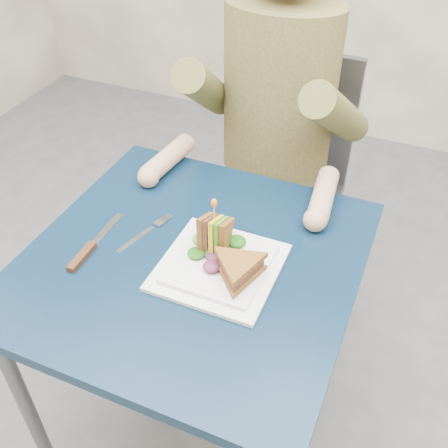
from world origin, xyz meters
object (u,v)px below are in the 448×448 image
at_px(table, 193,281).
at_px(knife, 86,251).
at_px(fork, 144,233).
at_px(diner, 278,81).
at_px(chair, 281,169).
at_px(sandwich_upright, 215,235).
at_px(sandwich_flat, 238,269).
at_px(plate, 219,266).

distance_m(table, knife, 0.26).
bearing_deg(fork, diner, 75.79).
height_order(chair, knife, chair).
bearing_deg(table, chair, 90.00).
distance_m(table, diner, 0.64).
distance_m(table, sandwich_upright, 0.14).
distance_m(sandwich_upright, knife, 0.30).
distance_m(table, sandwich_flat, 0.18).
bearing_deg(fork, sandwich_flat, -12.81).
height_order(plate, sandwich_upright, sandwich_upright).
bearing_deg(knife, diner, 71.03).
bearing_deg(fork, sandwich_upright, 2.63).
height_order(chair, sandwich_upright, chair).
bearing_deg(sandwich_upright, plate, -55.36).
relative_size(plate, fork, 1.48).
relative_size(chair, sandwich_upright, 6.14).
height_order(table, chair, chair).
distance_m(diner, fork, 0.61).
bearing_deg(sandwich_flat, chair, 99.95).
distance_m(sandwich_flat, sandwich_upright, 0.11).
bearing_deg(fork, table, -10.81).
distance_m(plate, sandwich_upright, 0.07).
height_order(diner, knife, diner).
xyz_separation_m(chair, diner, (-0.00, -0.11, 0.37)).
xyz_separation_m(diner, plate, (0.07, -0.60, -0.18)).
bearing_deg(plate, knife, -166.17).
xyz_separation_m(sandwich_upright, fork, (-0.18, -0.01, -0.05)).
bearing_deg(diner, knife, -108.97).
xyz_separation_m(chair, fork, (-0.14, -0.67, 0.19)).
bearing_deg(knife, chair, 73.59).
relative_size(plate, knife, 1.17).
bearing_deg(sandwich_flat, fork, 167.19).
relative_size(diner, knife, 3.36).
height_order(table, knife, knife).
xyz_separation_m(plate, sandwich_upright, (-0.03, 0.04, 0.05)).
height_order(table, sandwich_upright, sandwich_upright).
distance_m(sandwich_flat, knife, 0.37).
relative_size(table, diner, 1.01).
height_order(fork, knife, knife).
height_order(table, diner, diner).
xyz_separation_m(plate, knife, (-0.30, -0.07, -0.00)).
bearing_deg(knife, table, 20.09).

